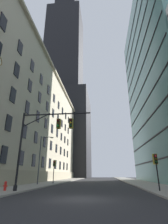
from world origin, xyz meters
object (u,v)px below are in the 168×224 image
at_px(traffic_signal_mast, 48,133).
at_px(street_lamppost, 42,155).
at_px(traffic_light_far_left, 54,165).
at_px(fire_hydrant, 5,185).
at_px(traffic_light_near_right, 156,161).

relative_size(traffic_signal_mast, street_lamppost, 1.05).
bearing_deg(traffic_signal_mast, traffic_light_far_left, 102.19).
bearing_deg(traffic_signal_mast, street_lamppost, 111.83).
bearing_deg(street_lamppost, fire_hydrant, -88.01).
xyz_separation_m(traffic_signal_mast, street_lamppost, (-4.30, 10.74, -1.11)).
bearing_deg(fire_hydrant, street_lamppost, 91.99).
bearing_deg(traffic_light_near_right, traffic_light_far_left, 139.32).
bearing_deg(traffic_light_far_left, traffic_signal_mast, -77.81).
distance_m(traffic_light_near_right, street_lamppost, 17.78).
height_order(traffic_light_near_right, fire_hydrant, traffic_light_near_right).
bearing_deg(traffic_light_far_left, traffic_light_near_right, -40.68).
distance_m(traffic_light_near_right, fire_hydrant, 15.13).
distance_m(traffic_signal_mast, fire_hydrant, 6.44).
bearing_deg(traffic_light_near_right, traffic_signal_mast, -170.93).
height_order(traffic_light_near_right, street_lamppost, street_lamppost).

